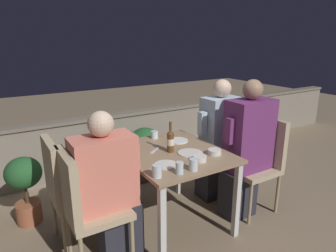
{
  "coord_description": "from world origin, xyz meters",
  "views": [
    {
      "loc": [
        -1.35,
        -2.14,
        1.72
      ],
      "look_at": [
        0.0,
        0.08,
        0.96
      ],
      "focal_mm": 32.0,
      "sensor_mm": 36.0,
      "label": 1
    }
  ],
  "objects_px": {
    "chair_left_near": "(83,201)",
    "chair_left_far": "(66,184)",
    "beer_bottle": "(170,140)",
    "potted_plant": "(25,183)",
    "person_blue_shirt": "(217,139)",
    "chair_right_far": "(231,144)",
    "person_purple_stripe": "(246,150)",
    "person_coral_top": "(110,189)",
    "chair_right_near": "(260,156)"
  },
  "relations": [
    {
      "from": "person_coral_top",
      "to": "chair_right_near",
      "type": "distance_m",
      "value": 1.58
    },
    {
      "from": "chair_left_far",
      "to": "person_purple_stripe",
      "type": "xyz_separation_m",
      "value": [
        1.62,
        -0.4,
        0.11
      ]
    },
    {
      "from": "beer_bottle",
      "to": "potted_plant",
      "type": "height_order",
      "value": "beer_bottle"
    },
    {
      "from": "chair_left_far",
      "to": "chair_right_far",
      "type": "bearing_deg",
      "value": 0.62
    },
    {
      "from": "chair_left_far",
      "to": "person_purple_stripe",
      "type": "relative_size",
      "value": 0.71
    },
    {
      "from": "chair_left_near",
      "to": "person_purple_stripe",
      "type": "bearing_deg",
      "value": -2.36
    },
    {
      "from": "chair_right_far",
      "to": "person_blue_shirt",
      "type": "height_order",
      "value": "person_blue_shirt"
    },
    {
      "from": "chair_left_near",
      "to": "potted_plant",
      "type": "xyz_separation_m",
      "value": [
        -0.31,
        0.89,
        -0.17
      ]
    },
    {
      "from": "chair_right_near",
      "to": "potted_plant",
      "type": "bearing_deg",
      "value": 155.55
    },
    {
      "from": "person_purple_stripe",
      "to": "chair_right_far",
      "type": "distance_m",
      "value": 0.48
    },
    {
      "from": "person_purple_stripe",
      "to": "chair_right_far",
      "type": "xyz_separation_m",
      "value": [
        0.21,
        0.42,
        -0.11
      ]
    },
    {
      "from": "chair_right_far",
      "to": "person_blue_shirt",
      "type": "distance_m",
      "value": 0.22
    },
    {
      "from": "chair_right_far",
      "to": "beer_bottle",
      "type": "height_order",
      "value": "beer_bottle"
    },
    {
      "from": "chair_right_far",
      "to": "person_purple_stripe",
      "type": "bearing_deg",
      "value": -116.24
    },
    {
      "from": "person_purple_stripe",
      "to": "potted_plant",
      "type": "height_order",
      "value": "person_purple_stripe"
    },
    {
      "from": "person_coral_top",
      "to": "chair_left_far",
      "type": "bearing_deg",
      "value": 126.74
    },
    {
      "from": "person_coral_top",
      "to": "person_purple_stripe",
      "type": "relative_size",
      "value": 0.9
    },
    {
      "from": "beer_bottle",
      "to": "potted_plant",
      "type": "distance_m",
      "value": 1.44
    },
    {
      "from": "person_coral_top",
      "to": "person_purple_stripe",
      "type": "xyz_separation_m",
      "value": [
        1.37,
        -0.07,
        0.07
      ]
    },
    {
      "from": "person_coral_top",
      "to": "chair_right_far",
      "type": "xyz_separation_m",
      "value": [
        1.58,
        0.36,
        -0.04
      ]
    },
    {
      "from": "chair_left_near",
      "to": "person_coral_top",
      "type": "distance_m",
      "value": 0.21
    },
    {
      "from": "person_blue_shirt",
      "to": "beer_bottle",
      "type": "bearing_deg",
      "value": -164.26
    },
    {
      "from": "chair_left_far",
      "to": "chair_right_near",
      "type": "bearing_deg",
      "value": -12.37
    },
    {
      "from": "chair_right_near",
      "to": "beer_bottle",
      "type": "bearing_deg",
      "value": 167.17
    },
    {
      "from": "chair_left_near",
      "to": "chair_right_near",
      "type": "distance_m",
      "value": 1.79
    },
    {
      "from": "chair_left_near",
      "to": "chair_left_far",
      "type": "height_order",
      "value": "same"
    },
    {
      "from": "chair_right_near",
      "to": "beer_bottle",
      "type": "relative_size",
      "value": 3.45
    },
    {
      "from": "chair_left_near",
      "to": "chair_right_near",
      "type": "relative_size",
      "value": 1.0
    },
    {
      "from": "chair_right_near",
      "to": "person_purple_stripe",
      "type": "height_order",
      "value": "person_purple_stripe"
    },
    {
      "from": "person_blue_shirt",
      "to": "beer_bottle",
      "type": "relative_size",
      "value": 4.72
    },
    {
      "from": "person_blue_shirt",
      "to": "beer_bottle",
      "type": "distance_m",
      "value": 0.78
    },
    {
      "from": "chair_left_near",
      "to": "beer_bottle",
      "type": "distance_m",
      "value": 0.9
    },
    {
      "from": "chair_left_near",
      "to": "chair_left_far",
      "type": "relative_size",
      "value": 1.0
    },
    {
      "from": "chair_left_near",
      "to": "chair_right_far",
      "type": "bearing_deg",
      "value": 11.23
    },
    {
      "from": "chair_right_near",
      "to": "person_blue_shirt",
      "type": "bearing_deg",
      "value": 115.85
    },
    {
      "from": "person_purple_stripe",
      "to": "beer_bottle",
      "type": "xyz_separation_m",
      "value": [
        -0.73,
        0.21,
        0.16
      ]
    },
    {
      "from": "person_coral_top",
      "to": "chair_right_near",
      "type": "relative_size",
      "value": 1.28
    },
    {
      "from": "chair_left_near",
      "to": "potted_plant",
      "type": "height_order",
      "value": "chair_left_near"
    },
    {
      "from": "potted_plant",
      "to": "person_coral_top",
      "type": "bearing_deg",
      "value": -59.83
    },
    {
      "from": "chair_left_near",
      "to": "person_blue_shirt",
      "type": "distance_m",
      "value": 1.62
    },
    {
      "from": "chair_right_far",
      "to": "potted_plant",
      "type": "bearing_deg",
      "value": 165.78
    },
    {
      "from": "person_blue_shirt",
      "to": "chair_left_far",
      "type": "bearing_deg",
      "value": -179.3
    },
    {
      "from": "person_coral_top",
      "to": "chair_right_far",
      "type": "bearing_deg",
      "value": 12.67
    },
    {
      "from": "person_coral_top",
      "to": "person_purple_stripe",
      "type": "bearing_deg",
      "value": -2.72
    },
    {
      "from": "person_coral_top",
      "to": "chair_right_far",
      "type": "height_order",
      "value": "person_coral_top"
    },
    {
      "from": "person_coral_top",
      "to": "potted_plant",
      "type": "distance_m",
      "value": 1.05
    },
    {
      "from": "person_purple_stripe",
      "to": "beer_bottle",
      "type": "height_order",
      "value": "person_purple_stripe"
    },
    {
      "from": "chair_right_near",
      "to": "person_blue_shirt",
      "type": "xyz_separation_m",
      "value": [
        -0.2,
        0.42,
        0.09
      ]
    },
    {
      "from": "beer_bottle",
      "to": "potted_plant",
      "type": "bearing_deg",
      "value": 147.42
    },
    {
      "from": "chair_left_near",
      "to": "beer_bottle",
      "type": "bearing_deg",
      "value": 9.92
    }
  ]
}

